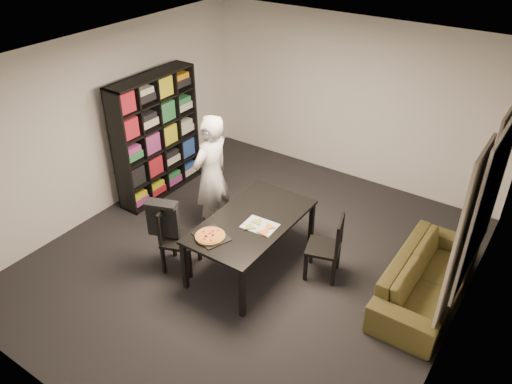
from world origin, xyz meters
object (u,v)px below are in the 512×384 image
Objects in this scene: chair_left at (173,234)px; chair_right at (330,244)px; bookshelf at (157,136)px; sofa at (427,278)px; dining_table at (251,224)px; pepperoni_pizza at (210,236)px; baking_tray at (211,236)px; person at (211,175)px.

chair_left reaches higher than chair_right.
bookshelf is 4.30m from sofa.
chair_right is (1.70, 0.93, -0.01)m from chair_left.
pepperoni_pizza is (-0.19, -0.57, 0.09)m from dining_table.
dining_table is at bearing 70.49° from baking_tray.
chair_left is 1.94m from chair_right.
chair_right reaches higher than baking_tray.
bookshelf reaches higher than chair_left.
chair_left is 0.46× the size of sofa.
person reaches higher than pepperoni_pizza.
person is 0.91× the size of sofa.
baking_tray is at bearing -31.63° from bookshelf.
chair_left is at bearing -178.94° from baking_tray.
person is 1.15m from baking_tray.
chair_left is at bearing -78.17° from chair_right.
chair_left is 0.51× the size of person.
dining_table is 0.97× the size of person.
chair_right reaches higher than pepperoni_pizza.
dining_table is 0.88× the size of sofa.
chair_right is at bearing 39.74° from baking_tray.
bookshelf is 3.18m from chair_right.
sofa is (4.24, -0.02, -0.67)m from bookshelf.
chair_right is at bearing -81.72° from chair_left.
baking_tray is 2.57m from sofa.
dining_table is at bearing -17.58° from bookshelf.
pepperoni_pizza is (0.61, -0.01, 0.23)m from chair_left.
baking_tray is 0.03m from pepperoni_pizza.
person is (-0.90, 0.36, 0.23)m from dining_table.
chair_left reaches higher than baking_tray.
pepperoni_pizza reaches higher than dining_table.
baking_tray is at bearing -66.99° from chair_right.
bookshelf reaches higher than chair_right.
sofa is at bearing 28.91° from baking_tray.
person is at bearing -106.30° from chair_right.
dining_table reaches higher than sofa.
baking_tray reaches higher than sofa.
pepperoni_pizza is (0.71, -0.92, -0.14)m from person.
person is 4.33× the size of baking_tray.
dining_table is at bearing -75.25° from chair_left.
pepperoni_pizza is at bearing -66.21° from chair_right.
pepperoni_pizza is (2.03, -1.27, -0.22)m from bookshelf.
dining_table is (2.22, -0.70, -0.31)m from bookshelf.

